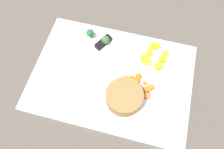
{
  "coord_description": "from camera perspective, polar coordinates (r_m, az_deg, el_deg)",
  "views": [
    {
      "loc": [
        -0.08,
        0.29,
        0.65
      ],
      "look_at": [
        0.0,
        0.0,
        0.02
      ],
      "focal_mm": 36.2,
      "sensor_mm": 36.0,
      "label": 1
    }
  ],
  "objects": [
    {
      "name": "ground_plane",
      "position": [
        0.71,
        -0.0,
        -0.77
      ],
      "size": [
        4.0,
        4.0,
        0.0
      ],
      "primitive_type": "plane",
      "color": "#554F45"
    },
    {
      "name": "cutting_board",
      "position": [
        0.71,
        -0.0,
        -0.57
      ],
      "size": [
        0.49,
        0.35,
        0.01
      ],
      "primitive_type": "cube",
      "color": "white",
      "rests_on": "ground_plane"
    },
    {
      "name": "prep_bowl",
      "position": [
        0.65,
        3.13,
        -5.7
      ],
      "size": [
        0.11,
        0.11,
        0.04
      ],
      "primitive_type": "cylinder",
      "color": "olive",
      "rests_on": "cutting_board"
    },
    {
      "name": "chef_knife",
      "position": [
        0.73,
        -7.17,
        3.78
      ],
      "size": [
        0.19,
        0.31,
        0.02
      ],
      "rotation": [
        0.0,
        0.0,
        1.06
      ],
      "color": "silver",
      "rests_on": "cutting_board"
    },
    {
      "name": "carrot_dice_0",
      "position": [
        0.69,
        8.27,
        -2.13
      ],
      "size": [
        0.01,
        0.01,
        0.01
      ],
      "primitive_type": "cube",
      "rotation": [
        0.0,
        0.0,
        1.11
      ],
      "color": "orange",
      "rests_on": "cutting_board"
    },
    {
      "name": "carrot_dice_1",
      "position": [
        0.69,
        6.32,
        -1.3
      ],
      "size": [
        0.02,
        0.02,
        0.01
      ],
      "primitive_type": "cube",
      "rotation": [
        0.0,
        0.0,
        1.93
      ],
      "color": "orange",
      "rests_on": "cutting_board"
    },
    {
      "name": "carrot_dice_2",
      "position": [
        0.68,
        8.75,
        -3.85
      ],
      "size": [
        0.02,
        0.02,
        0.02
      ],
      "primitive_type": "cube",
      "rotation": [
        0.0,
        0.0,
        0.42
      ],
      "color": "orange",
      "rests_on": "cutting_board"
    },
    {
      "name": "carrot_dice_3",
      "position": [
        0.69,
        9.74,
        -3.2
      ],
      "size": [
        0.02,
        0.02,
        0.02
      ],
      "primitive_type": "cube",
      "rotation": [
        0.0,
        0.0,
        2.04
      ],
      "color": "orange",
      "rests_on": "cutting_board"
    },
    {
      "name": "carrot_dice_4",
      "position": [
        0.68,
        8.79,
        -5.32
      ],
      "size": [
        0.02,
        0.02,
        0.01
      ],
      "primitive_type": "cube",
      "rotation": [
        0.0,
        0.0,
        1.52
      ],
      "color": "orange",
      "rests_on": "cutting_board"
    },
    {
      "name": "carrot_dice_5",
      "position": [
        0.69,
        4.83,
        -1.32
      ],
      "size": [
        0.02,
        0.02,
        0.02
      ],
      "primitive_type": "cube",
      "rotation": [
        0.0,
        0.0,
        3.02
      ],
      "color": "orange",
      "rests_on": "cutting_board"
    },
    {
      "name": "carrot_dice_6",
      "position": [
        0.7,
        6.73,
        -0.42
      ],
      "size": [
        0.02,
        0.02,
        0.01
      ],
      "primitive_type": "cube",
      "rotation": [
        0.0,
        0.0,
        0.51
      ],
      "color": "orange",
      "rests_on": "cutting_board"
    },
    {
      "name": "carrot_dice_7",
      "position": [
        0.69,
        3.57,
        -0.83
      ],
      "size": [
        0.02,
        0.02,
        0.01
      ],
      "primitive_type": "cube",
      "rotation": [
        0.0,
        0.0,
        2.61
      ],
      "color": "orange",
      "rests_on": "cutting_board"
    },
    {
      "name": "pepper_dice_0",
      "position": [
        0.74,
        9.36,
        5.17
      ],
      "size": [
        0.02,
        0.02,
        0.01
      ],
      "primitive_type": "cube",
      "rotation": [
        0.0,
        0.0,
        2.33
      ],
      "color": "yellow",
      "rests_on": "cutting_board"
    },
    {
      "name": "pepper_dice_1",
      "position": [
        0.75,
        13.37,
        5.15
      ],
      "size": [
        0.02,
        0.02,
        0.01
      ],
      "primitive_type": "cube",
      "rotation": [
        0.0,
        0.0,
        0.53
      ],
      "color": "yellow",
      "rests_on": "cutting_board"
    },
    {
      "name": "pepper_dice_2",
      "position": [
        0.74,
        12.57,
        3.69
      ],
      "size": [
        0.02,
        0.02,
        0.02
      ],
      "primitive_type": "cube",
      "rotation": [
        0.0,
        0.0,
        1.89
      ],
      "color": "yellow",
      "rests_on": "cutting_board"
    },
    {
      "name": "pepper_dice_3",
      "position": [
        0.75,
        9.58,
        6.11
      ],
      "size": [
        0.01,
        0.02,
        0.01
      ],
      "primitive_type": "cube",
      "rotation": [
        0.0,
        0.0,
        1.72
      ],
      "color": "yellow",
      "rests_on": "cutting_board"
    },
    {
      "name": "pepper_dice_4",
      "position": [
        0.76,
        10.71,
        7.13
      ],
      "size": [
        0.03,
        0.03,
        0.01
      ],
      "primitive_type": "cube",
      "rotation": [
        0.0,
        0.0,
        2.69
      ],
      "color": "yellow",
      "rests_on": "cutting_board"
    },
    {
      "name": "pepper_dice_5",
      "position": [
        0.73,
        8.01,
        3.94
      ],
      "size": [
        0.02,
        0.02,
        0.02
      ],
      "primitive_type": "cube",
      "rotation": [
        0.0,
        0.0,
        1.98
      ],
      "color": "yellow",
      "rests_on": "cutting_board"
    },
    {
      "name": "pepper_dice_6",
      "position": [
        0.73,
        9.1,
        3.12
      ],
      "size": [
        0.02,
        0.02,
        0.01
      ],
      "primitive_type": "cube",
      "rotation": [
        0.0,
        0.0,
        2.99
      ],
      "color": "yellow",
      "rests_on": "cutting_board"
    },
    {
      "name": "pepper_dice_7",
      "position": [
        0.77,
        11.69,
        7.14
      ],
      "size": [
        0.01,
        0.01,
        0.01
      ],
      "primitive_type": "cube",
      "rotation": [
        0.0,
        0.0,
        3.1
      ],
      "color": "yellow",
      "rests_on": "cutting_board"
    },
    {
      "name": "pepper_dice_8",
      "position": [
        0.72,
        11.68,
        1.99
      ],
      "size": [
        0.03,
        0.03,
        0.02
      ],
      "primitive_type": "cube",
      "rotation": [
        0.0,
        0.0,
        0.66
      ],
      "color": "yellow",
      "rests_on": "cutting_board"
    },
    {
      "name": "broccoli_floret_0",
      "position": [
        0.75,
        -1.65,
        8.71
      ],
      "size": [
        0.03,
        0.03,
        0.03
      ],
      "color": "#84AB60",
      "rests_on": "cutting_board"
    },
    {
      "name": "broccoli_floret_1",
      "position": [
        0.76,
        -5.57,
        10.36
      ],
      "size": [
        0.03,
        0.03,
        0.03
      ],
      "color": "#93B55F",
      "rests_on": "cutting_board"
    }
  ]
}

